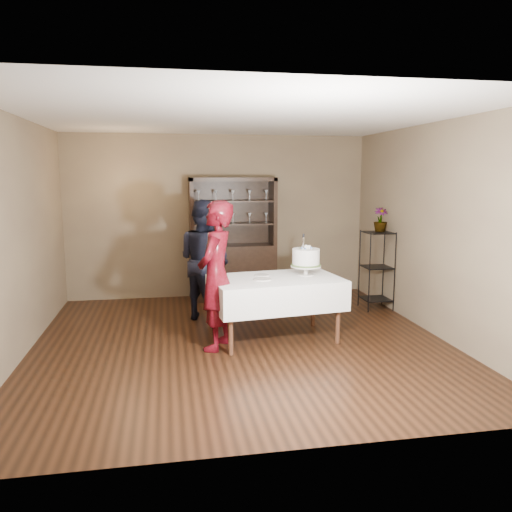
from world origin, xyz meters
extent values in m
plane|color=black|center=(0.00, 0.00, 0.00)|extent=(5.00, 5.00, 0.00)
plane|color=silver|center=(0.00, 0.00, 2.70)|extent=(5.00, 5.00, 0.00)
cube|color=brown|center=(0.00, 2.50, 1.35)|extent=(5.00, 0.02, 2.70)
cube|color=brown|center=(-2.50, 0.00, 1.35)|extent=(0.02, 5.00, 2.70)
cube|color=brown|center=(2.50, 0.00, 1.35)|extent=(0.02, 5.00, 2.70)
cube|color=black|center=(0.20, 2.24, 0.45)|extent=(1.40, 0.48, 0.90)
cube|color=black|center=(0.20, 2.46, 1.45)|extent=(1.40, 0.03, 1.10)
cube|color=black|center=(0.20, 2.24, 1.97)|extent=(1.40, 0.48, 0.06)
cube|color=black|center=(0.20, 2.24, 1.25)|extent=(1.28, 0.42, 0.02)
cube|color=black|center=(0.20, 2.24, 1.62)|extent=(1.28, 0.42, 0.02)
cylinder|color=black|center=(2.08, 1.00, 0.60)|extent=(0.02, 0.02, 1.20)
cylinder|color=black|center=(2.48, 1.00, 0.60)|extent=(0.02, 0.02, 1.20)
cylinder|color=black|center=(2.08, 1.40, 0.60)|extent=(0.02, 0.02, 1.20)
cylinder|color=black|center=(2.48, 1.40, 0.60)|extent=(0.02, 0.02, 1.20)
cube|color=black|center=(2.28, 1.20, 0.15)|extent=(0.40, 0.40, 0.02)
cube|color=black|center=(2.28, 1.20, 0.65)|extent=(0.40, 0.40, 0.01)
cube|color=black|center=(2.28, 1.20, 1.18)|extent=(0.40, 0.40, 0.02)
cube|color=silver|center=(0.44, 0.04, 0.60)|extent=(1.68, 1.15, 0.36)
cylinder|color=#492A1A|center=(-0.18, -0.41, 0.37)|extent=(0.06, 0.06, 0.74)
cylinder|color=#492A1A|center=(1.16, -0.25, 0.37)|extent=(0.06, 0.06, 0.74)
cylinder|color=#492A1A|center=(-0.27, 0.33, 0.37)|extent=(0.06, 0.06, 0.74)
cylinder|color=#492A1A|center=(1.07, 0.49, 0.37)|extent=(0.06, 0.06, 0.74)
imported|color=#390509|center=(-0.31, -0.15, 0.88)|extent=(0.65, 0.76, 1.75)
imported|color=black|center=(-0.35, 1.12, 0.85)|extent=(1.03, 1.05, 1.70)
cylinder|color=silver|center=(0.85, 0.14, 0.79)|extent=(0.21, 0.21, 0.01)
cylinder|color=silver|center=(0.85, 0.14, 0.84)|extent=(0.05, 0.05, 0.11)
cylinder|color=silver|center=(0.85, 0.14, 0.90)|extent=(0.39, 0.39, 0.02)
cylinder|color=#4A6630|center=(0.85, 0.14, 0.92)|extent=(0.38, 0.38, 0.02)
cylinder|color=silver|center=(0.85, 0.14, 1.02)|extent=(0.39, 0.39, 0.21)
sphere|color=#5773BB|center=(0.88, 0.14, 1.14)|extent=(0.03, 0.03, 0.03)
cube|color=white|center=(0.81, 0.12, 1.20)|extent=(0.02, 0.02, 0.15)
cube|color=black|center=(0.81, 0.12, 1.29)|extent=(0.02, 0.02, 0.05)
cylinder|color=silver|center=(0.26, -0.05, 0.79)|extent=(0.25, 0.25, 0.01)
cylinder|color=silver|center=(0.29, 0.19, 0.79)|extent=(0.24, 0.24, 0.01)
imported|color=#4A6630|center=(2.32, 1.24, 1.37)|extent=(0.22, 0.22, 0.36)
camera|label=1|loc=(-0.86, -5.85, 2.04)|focal=35.00mm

